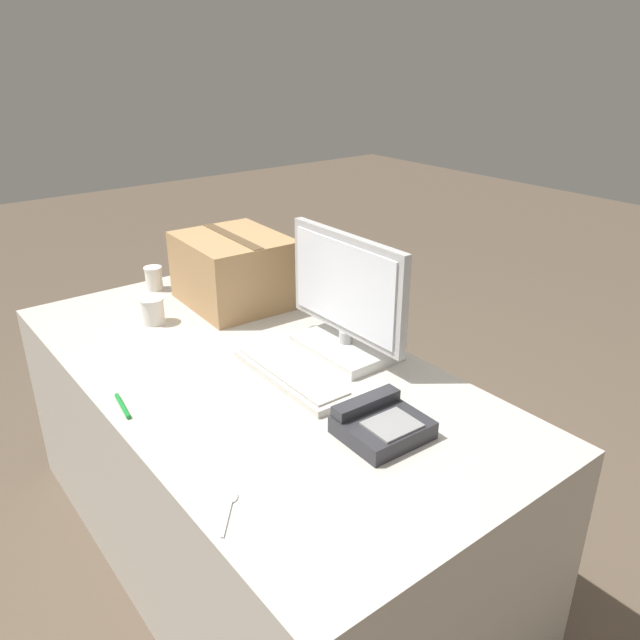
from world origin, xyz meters
TOP-DOWN VIEW (x-y plane):
  - ground_plane at (0.00, 0.00)m, footprint 12.00×12.00m
  - office_desk at (0.00, 0.00)m, footprint 1.80×0.90m
  - monitor at (0.11, 0.29)m, footprint 0.50×0.22m
  - keyboard at (0.14, 0.06)m, footprint 0.45×0.15m
  - desk_phone at (0.51, 0.07)m, footprint 0.19×0.21m
  - paper_cup_left at (-0.79, 0.05)m, footprint 0.07×0.07m
  - paper_cup_right at (-0.48, -0.09)m, footprint 0.08×0.08m
  - spoon at (0.51, -0.37)m, footprint 0.12×0.10m
  - cardboard_box at (-0.48, 0.24)m, footprint 0.42×0.36m
  - pen_marker at (-0.01, -0.40)m, footprint 0.13×0.03m

SIDE VIEW (x-z plane):
  - ground_plane at x=0.00m, z-range 0.00..0.00m
  - office_desk at x=0.00m, z-range 0.00..0.71m
  - spoon at x=0.51m, z-range 0.71..0.72m
  - pen_marker at x=-0.01m, z-range 0.71..0.72m
  - keyboard at x=0.14m, z-range 0.71..0.74m
  - desk_phone at x=0.51m, z-range 0.70..0.78m
  - paper_cup_right at x=-0.48m, z-range 0.71..0.80m
  - paper_cup_left at x=-0.79m, z-range 0.71..0.81m
  - cardboard_box at x=-0.48m, z-range 0.71..0.97m
  - monitor at x=0.11m, z-range 0.68..1.07m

